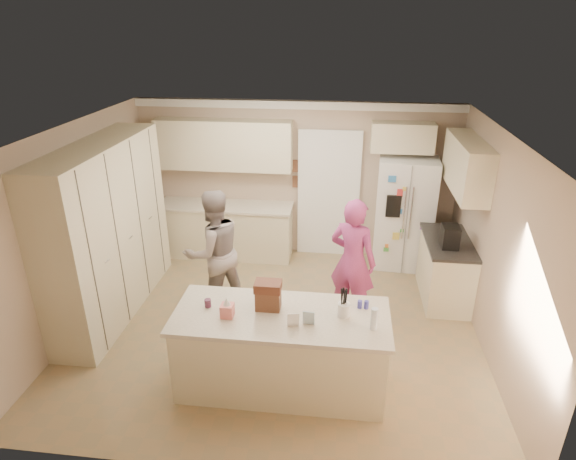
# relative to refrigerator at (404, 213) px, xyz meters

# --- Properties ---
(floor) EXTENTS (5.20, 4.60, 0.02)m
(floor) POSITION_rel_refrigerator_xyz_m (-1.78, -2.01, -0.91)
(floor) COLOR #927953
(floor) RESTS_ON ground
(ceiling) EXTENTS (5.20, 4.60, 0.02)m
(ceiling) POSITION_rel_refrigerator_xyz_m (-1.78, -2.01, 1.71)
(ceiling) COLOR white
(ceiling) RESTS_ON wall_back
(wall_back) EXTENTS (5.20, 0.02, 2.60)m
(wall_back) POSITION_rel_refrigerator_xyz_m (-1.78, 0.30, 0.40)
(wall_back) COLOR tan
(wall_back) RESTS_ON ground
(wall_front) EXTENTS (5.20, 0.02, 2.60)m
(wall_front) POSITION_rel_refrigerator_xyz_m (-1.78, -4.32, 0.40)
(wall_front) COLOR tan
(wall_front) RESTS_ON ground
(wall_left) EXTENTS (0.02, 4.60, 2.60)m
(wall_left) POSITION_rel_refrigerator_xyz_m (-4.39, -2.01, 0.40)
(wall_left) COLOR tan
(wall_left) RESTS_ON ground
(wall_right) EXTENTS (0.02, 4.60, 2.60)m
(wall_right) POSITION_rel_refrigerator_xyz_m (0.83, -2.01, 0.40)
(wall_right) COLOR tan
(wall_right) RESTS_ON ground
(crown_back) EXTENTS (5.20, 0.08, 0.12)m
(crown_back) POSITION_rel_refrigerator_xyz_m (-1.78, 0.25, 1.63)
(crown_back) COLOR white
(crown_back) RESTS_ON wall_back
(pantry_bank) EXTENTS (0.60, 2.60, 2.35)m
(pantry_bank) POSITION_rel_refrigerator_xyz_m (-4.08, -1.81, 0.28)
(pantry_bank) COLOR beige
(pantry_bank) RESTS_ON floor
(back_base_cab) EXTENTS (2.20, 0.60, 0.88)m
(back_base_cab) POSITION_rel_refrigerator_xyz_m (-2.93, -0.01, -0.46)
(back_base_cab) COLOR beige
(back_base_cab) RESTS_ON floor
(back_countertop) EXTENTS (2.24, 0.63, 0.04)m
(back_countertop) POSITION_rel_refrigerator_xyz_m (-2.93, -0.02, 0.00)
(back_countertop) COLOR beige
(back_countertop) RESTS_ON back_base_cab
(back_upper_cab) EXTENTS (2.20, 0.35, 0.80)m
(back_upper_cab) POSITION_rel_refrigerator_xyz_m (-2.93, 0.11, 1.00)
(back_upper_cab) COLOR beige
(back_upper_cab) RESTS_ON wall_back
(doorway_opening) EXTENTS (0.90, 0.06, 2.10)m
(doorway_opening) POSITION_rel_refrigerator_xyz_m (-1.23, 0.27, 0.15)
(doorway_opening) COLOR black
(doorway_opening) RESTS_ON floor
(doorway_casing) EXTENTS (1.02, 0.03, 2.22)m
(doorway_casing) POSITION_rel_refrigerator_xyz_m (-1.23, 0.23, 0.15)
(doorway_casing) COLOR white
(doorway_casing) RESTS_ON floor
(wall_frame_upper) EXTENTS (0.15, 0.02, 0.20)m
(wall_frame_upper) POSITION_rel_refrigerator_xyz_m (-1.76, 0.26, 0.65)
(wall_frame_upper) COLOR brown
(wall_frame_upper) RESTS_ON wall_back
(wall_frame_lower) EXTENTS (0.15, 0.02, 0.20)m
(wall_frame_lower) POSITION_rel_refrigerator_xyz_m (-1.76, 0.26, 0.38)
(wall_frame_lower) COLOR brown
(wall_frame_lower) RESTS_ON wall_back
(refrigerator) EXTENTS (0.95, 0.76, 1.80)m
(refrigerator) POSITION_rel_refrigerator_xyz_m (0.00, 0.00, 0.00)
(refrigerator) COLOR white
(refrigerator) RESTS_ON floor
(fridge_seam) EXTENTS (0.02, 0.02, 1.78)m
(fridge_seam) POSITION_rel_refrigerator_xyz_m (0.00, -0.36, 0.00)
(fridge_seam) COLOR gray
(fridge_seam) RESTS_ON refrigerator
(fridge_dispenser) EXTENTS (0.22, 0.03, 0.35)m
(fridge_dispenser) POSITION_rel_refrigerator_xyz_m (-0.22, -0.37, 0.25)
(fridge_dispenser) COLOR black
(fridge_dispenser) RESTS_ON refrigerator
(fridge_handle_l) EXTENTS (0.02, 0.02, 0.85)m
(fridge_handle_l) POSITION_rel_refrigerator_xyz_m (-0.05, -0.37, 0.15)
(fridge_handle_l) COLOR silver
(fridge_handle_l) RESTS_ON refrigerator
(fridge_handle_r) EXTENTS (0.02, 0.02, 0.85)m
(fridge_handle_r) POSITION_rel_refrigerator_xyz_m (0.05, -0.37, 0.15)
(fridge_handle_r) COLOR silver
(fridge_handle_r) RESTS_ON refrigerator
(over_fridge_cab) EXTENTS (0.95, 0.35, 0.45)m
(over_fridge_cab) POSITION_rel_refrigerator_xyz_m (-0.13, 0.11, 1.20)
(over_fridge_cab) COLOR beige
(over_fridge_cab) RESTS_ON wall_back
(right_base_cab) EXTENTS (0.60, 1.20, 0.88)m
(right_base_cab) POSITION_rel_refrigerator_xyz_m (0.52, -1.01, -0.46)
(right_base_cab) COLOR beige
(right_base_cab) RESTS_ON floor
(right_countertop) EXTENTS (0.63, 1.24, 0.04)m
(right_countertop) POSITION_rel_refrigerator_xyz_m (0.51, -1.01, 0.00)
(right_countertop) COLOR #2D2B28
(right_countertop) RESTS_ON right_base_cab
(right_upper_cab) EXTENTS (0.35, 1.50, 0.70)m
(right_upper_cab) POSITION_rel_refrigerator_xyz_m (0.65, -0.81, 1.05)
(right_upper_cab) COLOR beige
(right_upper_cab) RESTS_ON wall_right
(coffee_maker) EXTENTS (0.22, 0.28, 0.30)m
(coffee_maker) POSITION_rel_refrigerator_xyz_m (0.47, -1.21, 0.17)
(coffee_maker) COLOR black
(coffee_maker) RESTS_ON right_countertop
(island_base) EXTENTS (2.20, 0.90, 0.88)m
(island_base) POSITION_rel_refrigerator_xyz_m (-1.58, -3.11, -0.46)
(island_base) COLOR beige
(island_base) RESTS_ON floor
(island_top) EXTENTS (2.28, 0.96, 0.05)m
(island_top) POSITION_rel_refrigerator_xyz_m (-1.58, -3.11, 0.00)
(island_top) COLOR beige
(island_top) RESTS_ON island_base
(utensil_crock) EXTENTS (0.13, 0.13, 0.15)m
(utensil_crock) POSITION_rel_refrigerator_xyz_m (-0.93, -3.06, 0.10)
(utensil_crock) COLOR white
(utensil_crock) RESTS_ON island_top
(tissue_box) EXTENTS (0.13, 0.13, 0.14)m
(tissue_box) POSITION_rel_refrigerator_xyz_m (-2.13, -3.21, 0.10)
(tissue_box) COLOR #ED7975
(tissue_box) RESTS_ON island_top
(tissue_plume) EXTENTS (0.08, 0.08, 0.08)m
(tissue_plume) POSITION_rel_refrigerator_xyz_m (-2.13, -3.21, 0.20)
(tissue_plume) COLOR white
(tissue_plume) RESTS_ON tissue_box
(dollhouse_body) EXTENTS (0.26, 0.18, 0.22)m
(dollhouse_body) POSITION_rel_refrigerator_xyz_m (-1.73, -3.01, 0.14)
(dollhouse_body) COLOR brown
(dollhouse_body) RESTS_ON island_top
(dollhouse_roof) EXTENTS (0.28, 0.20, 0.10)m
(dollhouse_roof) POSITION_rel_refrigerator_xyz_m (-1.73, -3.01, 0.30)
(dollhouse_roof) COLOR #592D1E
(dollhouse_roof) RESTS_ON dollhouse_body
(jam_jar) EXTENTS (0.07, 0.07, 0.09)m
(jam_jar) POSITION_rel_refrigerator_xyz_m (-2.38, -3.06, 0.07)
(jam_jar) COLOR #59263F
(jam_jar) RESTS_ON island_top
(greeting_card_a) EXTENTS (0.12, 0.06, 0.16)m
(greeting_card_a) POSITION_rel_refrigerator_xyz_m (-1.43, -3.31, 0.11)
(greeting_card_a) COLOR white
(greeting_card_a) RESTS_ON island_top
(greeting_card_b) EXTENTS (0.12, 0.05, 0.16)m
(greeting_card_b) POSITION_rel_refrigerator_xyz_m (-1.28, -3.26, 0.11)
(greeting_card_b) COLOR silver
(greeting_card_b) RESTS_ON island_top
(water_bottle) EXTENTS (0.07, 0.07, 0.24)m
(water_bottle) POSITION_rel_refrigerator_xyz_m (-0.63, -3.26, 0.14)
(water_bottle) COLOR silver
(water_bottle) RESTS_ON island_top
(shaker_salt) EXTENTS (0.05, 0.05, 0.09)m
(shaker_salt) POSITION_rel_refrigerator_xyz_m (-0.76, -2.89, 0.07)
(shaker_salt) COLOR #3E3DA8
(shaker_salt) RESTS_ON island_top
(shaker_pepper) EXTENTS (0.05, 0.05, 0.09)m
(shaker_pepper) POSITION_rel_refrigerator_xyz_m (-0.69, -2.89, 0.07)
(shaker_pepper) COLOR #3E3DA8
(shaker_pepper) RESTS_ON island_top
(teen_boy) EXTENTS (1.08, 1.05, 1.75)m
(teen_boy) POSITION_rel_refrigerator_xyz_m (-2.69, -1.67, -0.02)
(teen_boy) COLOR gray
(teen_boy) RESTS_ON floor
(teen_girl) EXTENTS (0.74, 0.63, 1.73)m
(teen_girl) POSITION_rel_refrigerator_xyz_m (-0.83, -1.70, -0.03)
(teen_girl) COLOR #C23D90
(teen_girl) RESTS_ON floor
(fridge_magnets) EXTENTS (0.76, 0.02, 1.44)m
(fridge_magnets) POSITION_rel_refrigerator_xyz_m (0.00, -0.36, 0.00)
(fridge_magnets) COLOR tan
(fridge_magnets) RESTS_ON refrigerator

